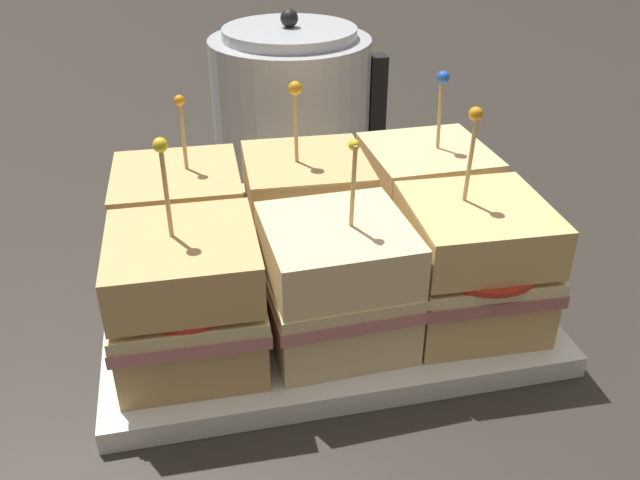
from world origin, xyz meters
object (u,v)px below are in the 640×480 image
object	(u,v)px
sandwich_front_right	(472,264)
sandwich_back_right	(424,200)
serving_platter	(320,303)
sandwich_back_center	(305,212)
sandwich_front_center	(336,282)
kettle_steel	(292,106)
sandwich_back_left	(181,226)
sandwich_front_left	(188,299)

from	to	relation	value
sandwich_front_right	sandwich_back_right	bearing A→B (deg)	89.21
serving_platter	sandwich_back_center	bearing A→B (deg)	91.65
sandwich_front_center	kettle_steel	xyz separation A→B (m)	(0.03, 0.35, 0.02)
serving_platter	sandwich_back_center	distance (m)	0.08
serving_platter	sandwich_back_left	distance (m)	0.14
kettle_steel	sandwich_back_right	bearing A→B (deg)	-71.01
sandwich_front_right	sandwich_back_left	world-z (taller)	sandwich_front_right
sandwich_front_center	serving_platter	bearing A→B (deg)	90.01
sandwich_front_center	sandwich_back_left	distance (m)	0.16
sandwich_front_center	sandwich_front_right	bearing A→B (deg)	-0.32
sandwich_back_center	sandwich_back_right	world-z (taller)	same
sandwich_front_left	sandwich_back_left	distance (m)	0.11
sandwich_front_left	sandwich_back_left	xyz separation A→B (m)	(0.00, 0.11, -0.00)
sandwich_front_center	sandwich_back_left	world-z (taller)	same
sandwich_back_left	serving_platter	bearing A→B (deg)	-26.22
serving_platter	kettle_steel	xyz separation A→B (m)	(0.03, 0.29, 0.08)
sandwich_back_left	kettle_steel	size ratio (longest dim) A/B	0.80
serving_platter	sandwich_back_left	bearing A→B (deg)	153.78
kettle_steel	sandwich_back_left	bearing A→B (deg)	-120.87
sandwich_front_left	sandwich_back_center	world-z (taller)	sandwich_front_left
sandwich_back_left	sandwich_front_left	bearing A→B (deg)	-90.13
sandwich_front_center	sandwich_back_left	xyz separation A→B (m)	(-0.11, 0.11, 0.00)
sandwich_front_right	sandwich_front_left	bearing A→B (deg)	179.99
sandwich_front_left	sandwich_front_right	distance (m)	0.22
sandwich_front_right	sandwich_back_center	distance (m)	0.16
sandwich_front_center	kettle_steel	size ratio (longest dim) A/B	0.80
sandwich_back_center	sandwich_front_center	bearing A→B (deg)	-89.17
serving_platter	sandwich_front_right	size ratio (longest dim) A/B	2.03
kettle_steel	sandwich_front_right	bearing A→B (deg)	-77.16
sandwich_back_right	kettle_steel	size ratio (longest dim) A/B	0.83
sandwich_back_left	kettle_steel	distance (m)	0.28
sandwich_front_center	sandwich_front_right	distance (m)	0.11
serving_platter	sandwich_front_center	xyz separation A→B (m)	(0.00, -0.06, 0.06)
sandwich_front_center	sandwich_back_center	xyz separation A→B (m)	(-0.00, 0.11, 0.00)
sandwich_back_left	kettle_steel	xyz separation A→B (m)	(0.14, 0.24, 0.02)
serving_platter	sandwich_back_left	xyz separation A→B (m)	(-0.11, 0.05, 0.06)
sandwich_front_left	sandwich_back_right	world-z (taller)	sandwich_front_left
sandwich_front_right	kettle_steel	size ratio (longest dim) A/B	0.85
sandwich_front_right	kettle_steel	xyz separation A→B (m)	(-0.08, 0.35, 0.02)
serving_platter	sandwich_back_right	xyz separation A→B (m)	(0.11, 0.06, 0.06)
sandwich_front_left	kettle_steel	size ratio (longest dim) A/B	0.84
sandwich_back_right	sandwich_front_right	bearing A→B (deg)	-90.79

